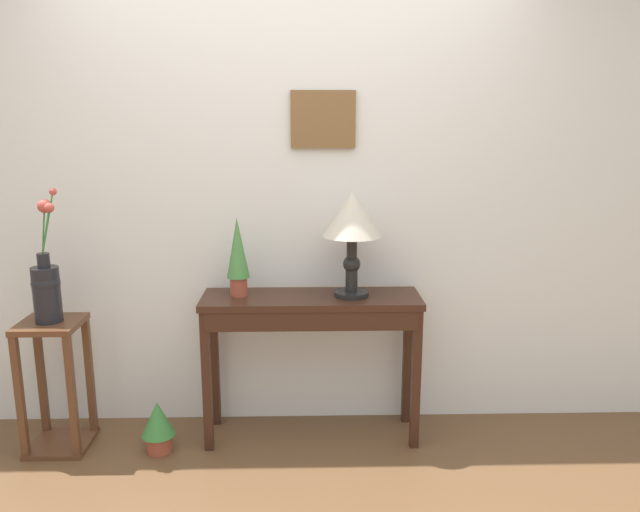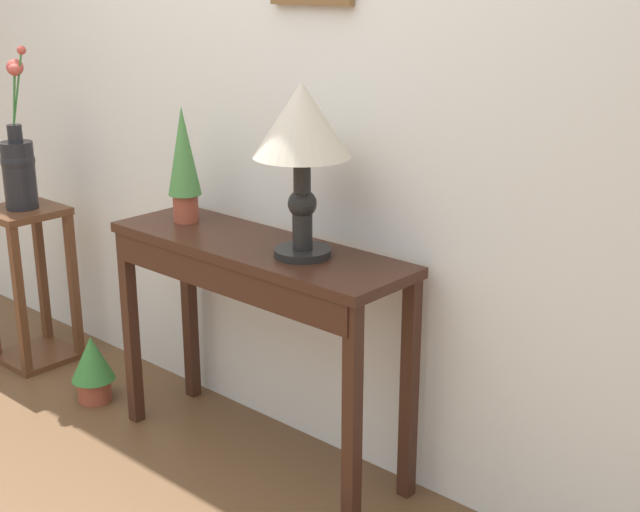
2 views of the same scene
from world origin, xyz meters
name	(u,v)px [view 1 (image 1 of 2)]	position (x,y,z in m)	size (l,w,h in m)	color
back_wall_with_art	(286,176)	(0.00, 1.37, 1.40)	(9.00, 0.13, 2.80)	silver
console_table	(311,321)	(0.13, 1.08, 0.67)	(1.15, 0.35, 0.80)	#381E14
table_lamp	(352,221)	(0.34, 1.10, 1.20)	(0.30, 0.30, 0.55)	black
potted_plant_on_console	(238,254)	(-0.25, 1.12, 1.02)	(0.12, 0.12, 0.42)	#9E4733
pedestal_stand_left	(56,385)	(-1.20, 1.01, 0.35)	(0.30, 0.30, 0.70)	#56331E
flower_vase_tall	(46,285)	(-1.20, 1.01, 0.89)	(0.15, 0.14, 0.68)	black
potted_plant_floor	(158,424)	(-0.67, 0.95, 0.16)	(0.17, 0.17, 0.28)	#9E4733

